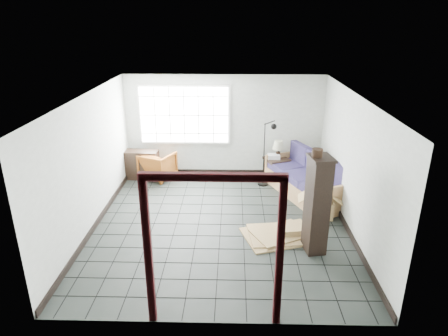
{
  "coord_description": "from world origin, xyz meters",
  "views": [
    {
      "loc": [
        0.24,
        -7.09,
        3.96
      ],
      "look_at": [
        0.06,
        0.3,
        1.11
      ],
      "focal_mm": 32.0,
      "sensor_mm": 36.0,
      "label": 1
    }
  ],
  "objects_px": {
    "armchair": "(158,164)",
    "tall_shelf": "(317,204)",
    "futon_sofa": "(308,181)",
    "side_table": "(277,162)"
  },
  "relations": [
    {
      "from": "armchair",
      "to": "tall_shelf",
      "type": "relative_size",
      "value": 0.43
    },
    {
      "from": "futon_sofa",
      "to": "tall_shelf",
      "type": "bearing_deg",
      "value": -120.19
    },
    {
      "from": "armchair",
      "to": "side_table",
      "type": "height_order",
      "value": "armchair"
    },
    {
      "from": "futon_sofa",
      "to": "tall_shelf",
      "type": "height_order",
      "value": "tall_shelf"
    },
    {
      "from": "tall_shelf",
      "to": "side_table",
      "type": "bearing_deg",
      "value": 87.01
    },
    {
      "from": "armchair",
      "to": "side_table",
      "type": "distance_m",
      "value": 3.02
    },
    {
      "from": "side_table",
      "to": "futon_sofa",
      "type": "bearing_deg",
      "value": -54.93
    },
    {
      "from": "futon_sofa",
      "to": "side_table",
      "type": "bearing_deg",
      "value": 101.54
    },
    {
      "from": "futon_sofa",
      "to": "side_table",
      "type": "distance_m",
      "value": 1.11
    },
    {
      "from": "futon_sofa",
      "to": "armchair",
      "type": "relative_size",
      "value": 3.2
    }
  ]
}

